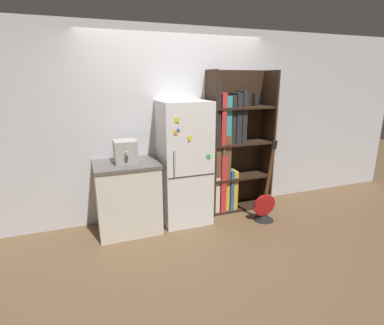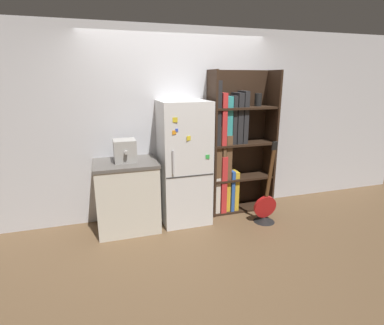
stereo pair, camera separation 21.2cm
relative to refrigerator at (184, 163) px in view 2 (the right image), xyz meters
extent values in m
plane|color=brown|center=(0.00, -0.16, -0.83)|extent=(16.00, 16.00, 0.00)
cube|color=silver|center=(0.00, 0.31, 0.47)|extent=(8.00, 0.05, 2.60)
cube|color=silver|center=(0.00, 0.00, 0.00)|extent=(0.64, 0.58, 1.66)
cube|color=#333333|center=(0.00, -0.29, -0.09)|extent=(0.63, 0.01, 0.01)
cube|color=#B2B2B7|center=(-0.22, -0.30, 0.11)|extent=(0.02, 0.02, 0.30)
cube|color=yellow|center=(-0.19, -0.29, 0.63)|extent=(0.06, 0.02, 0.06)
cube|color=orange|center=(-0.20, -0.29, 0.48)|extent=(0.05, 0.01, 0.05)
cube|color=green|center=(0.23, -0.29, 0.14)|extent=(0.05, 0.01, 0.05)
cube|color=blue|center=(-0.17, -0.29, 0.50)|extent=(0.03, 0.01, 0.03)
cube|color=yellow|center=(-0.02, -0.29, 0.39)|extent=(0.06, 0.02, 0.06)
cube|color=black|center=(0.43, 0.10, 0.19)|extent=(0.03, 0.37, 2.04)
cube|color=black|center=(1.37, 0.10, 0.19)|extent=(0.03, 0.37, 2.04)
cube|color=black|center=(0.90, 0.27, 0.19)|extent=(0.97, 0.03, 2.04)
cube|color=black|center=(0.90, 0.10, -0.81)|extent=(0.91, 0.34, 0.03)
cube|color=black|center=(0.90, 0.10, -0.32)|extent=(0.91, 0.34, 0.03)
cube|color=black|center=(0.90, 0.10, 0.19)|extent=(0.91, 0.34, 0.03)
cube|color=black|center=(0.90, 0.10, 0.71)|extent=(0.91, 0.34, 0.03)
cube|color=silver|center=(0.49, 0.10, -0.53)|extent=(0.08, 0.29, 0.54)
cube|color=red|center=(0.58, 0.10, -0.38)|extent=(0.08, 0.32, 0.84)
cube|color=gold|center=(0.66, 0.10, -0.36)|extent=(0.06, 0.25, 0.87)
cube|color=#2D59B2|center=(0.73, 0.10, -0.49)|extent=(0.05, 0.29, 0.61)
cube|color=gold|center=(0.80, 0.10, -0.50)|extent=(0.07, 0.26, 0.59)
cube|color=brown|center=(0.50, 0.10, 0.09)|extent=(0.09, 0.29, 0.78)
cube|color=brown|center=(0.58, 0.10, 0.08)|extent=(0.05, 0.30, 0.76)
cube|color=brown|center=(0.65, 0.10, 0.02)|extent=(0.08, 0.28, 0.64)
cube|color=#262628|center=(0.48, 0.09, 0.64)|extent=(0.06, 0.27, 0.87)
cube|color=red|center=(0.56, 0.10, 0.56)|extent=(0.07, 0.31, 0.71)
cube|color=teal|center=(0.65, 0.10, 0.54)|extent=(0.08, 0.24, 0.66)
cube|color=#262628|center=(0.73, 0.11, 0.54)|extent=(0.06, 0.25, 0.67)
cube|color=#262628|center=(0.81, 0.11, 0.56)|extent=(0.08, 0.27, 0.70)
cube|color=#262628|center=(0.90, 0.10, 0.57)|extent=(0.07, 0.26, 0.73)
cylinder|color=black|center=(1.13, 0.10, 0.81)|extent=(0.10, 0.10, 0.18)
cube|color=beige|center=(-0.78, -0.02, -0.39)|extent=(0.77, 0.61, 0.87)
cube|color=#5B5651|center=(-0.78, -0.02, 0.07)|extent=(0.79, 0.63, 0.04)
cube|color=#A5A39E|center=(-0.77, -0.01, 0.23)|extent=(0.27, 0.26, 0.28)
cylinder|color=#A5A39E|center=(-0.77, -0.17, 0.24)|extent=(0.04, 0.06, 0.04)
cone|color=black|center=(1.04, -0.41, -0.80)|extent=(0.29, 0.29, 0.06)
cylinder|color=#B21919|center=(1.04, -0.41, -0.61)|extent=(0.32, 0.09, 0.33)
cube|color=brown|center=(1.04, -0.48, -0.11)|extent=(0.04, 0.11, 0.67)
cube|color=black|center=(1.04, -0.53, 0.28)|extent=(0.07, 0.04, 0.11)
camera|label=1|loc=(-1.25, -3.68, 1.09)|focal=28.00mm
camera|label=2|loc=(-1.05, -3.75, 1.09)|focal=28.00mm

